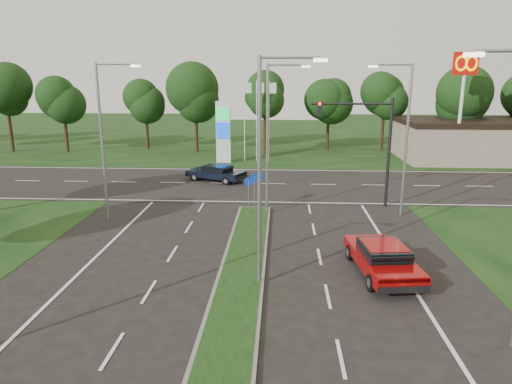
{
  "coord_description": "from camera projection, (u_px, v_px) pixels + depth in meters",
  "views": [
    {
      "loc": [
        1.61,
        -11.17,
        8.21
      ],
      "look_at": [
        0.31,
        12.61,
        2.2
      ],
      "focal_mm": 32.0,
      "sensor_mm": 36.0,
      "label": 1
    }
  ],
  "objects": [
    {
      "name": "navy_sedan",
      "position": [
        216.0,
        173.0,
        36.95
      ],
      "size": [
        5.06,
        3.72,
        1.29
      ],
      "rotation": [
        0.0,
        0.0,
        1.14
      ],
      "color": "black",
      "rests_on": "ground"
    },
    {
      "name": "streetlight_median_near",
      "position": [
        265.0,
        162.0,
        17.43
      ],
      "size": [
        2.53,
        0.22,
        9.0
      ],
      "color": "gray",
      "rests_on": "ground"
    },
    {
      "name": "streetlight_median_far",
      "position": [
        271.0,
        131.0,
        27.11
      ],
      "size": [
        2.53,
        0.22,
        9.0
      ],
      "color": "gray",
      "rests_on": "ground"
    },
    {
      "name": "verge_far",
      "position": [
        270.0,
        135.0,
        66.16
      ],
      "size": [
        160.0,
        50.0,
        0.02
      ],
      "primitive_type": "cube",
      "color": "black",
      "rests_on": "ground"
    },
    {
      "name": "cross_road",
      "position": [
        260.0,
        184.0,
        36.15
      ],
      "size": [
        160.0,
        12.0,
        0.02
      ],
      "primitive_type": "cube",
      "color": "black",
      "rests_on": "ground"
    },
    {
      "name": "median_kerb",
      "position": [
        235.0,
        305.0,
        16.77
      ],
      "size": [
        2.0,
        26.0,
        0.12
      ],
      "primitive_type": "cube",
      "color": "slate",
      "rests_on": "ground"
    },
    {
      "name": "traffic_signal",
      "position": [
        369.0,
        135.0,
        28.82
      ],
      "size": [
        5.1,
        0.42,
        7.0
      ],
      "color": "black",
      "rests_on": "ground"
    },
    {
      "name": "median_signs",
      "position": [
        254.0,
        185.0,
        28.37
      ],
      "size": [
        1.16,
        1.76,
        2.38
      ],
      "color": "gray",
      "rests_on": "ground"
    },
    {
      "name": "red_sedan",
      "position": [
        382.0,
        258.0,
        19.42
      ],
      "size": [
        2.63,
        5.22,
        1.38
      ],
      "rotation": [
        0.0,
        0.0,
        0.12
      ],
      "color": "#920807",
      "rests_on": "ground"
    },
    {
      "name": "streetlight_left_far",
      "position": [
        105.0,
        134.0,
        25.66
      ],
      "size": [
        2.53,
        0.22,
        9.0
      ],
      "color": "gray",
      "rests_on": "ground"
    },
    {
      "name": "gas_pylon",
      "position": [
        225.0,
        130.0,
        44.33
      ],
      "size": [
        5.8,
        1.26,
        8.0
      ],
      "color": "silver",
      "rests_on": "ground"
    },
    {
      "name": "treeline_far",
      "position": [
        268.0,
        90.0,
        49.9
      ],
      "size": [
        6.0,
        6.0,
        9.9
      ],
      "color": "black",
      "rests_on": "ground"
    },
    {
      "name": "commercial_building",
      "position": [
        482.0,
        140.0,
        46.11
      ],
      "size": [
        16.0,
        9.0,
        4.0
      ],
      "primitive_type": "cube",
      "color": "gray",
      "rests_on": "ground"
    },
    {
      "name": "ground",
      "position": [
        221.0,
        376.0,
        12.91
      ],
      "size": [
        160.0,
        160.0,
        0.0
      ],
      "primitive_type": "plane",
      "color": "black",
      "rests_on": "ground"
    },
    {
      "name": "streetlight_right_far",
      "position": [
        404.0,
        132.0,
        26.69
      ],
      "size": [
        2.53,
        0.22,
        9.0
      ],
      "rotation": [
        0.0,
        0.0,
        3.14
      ],
      "color": "gray",
      "rests_on": "ground"
    },
    {
      "name": "mcdonalds_sign",
      "position": [
        464.0,
        80.0,
        40.96
      ],
      "size": [
        2.2,
        0.47,
        10.4
      ],
      "color": "silver",
      "rests_on": "ground"
    }
  ]
}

